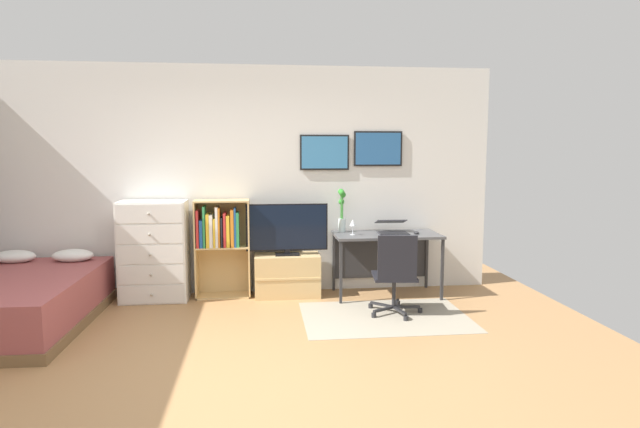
# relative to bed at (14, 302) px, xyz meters

# --- Properties ---
(ground_plane) EXTENTS (7.20, 7.20, 0.00)m
(ground_plane) POSITION_rel_bed_xyz_m (2.14, -1.35, -0.25)
(ground_plane) COLOR #A87A4C
(wall_back_with_posters) EXTENTS (6.12, 0.09, 2.70)m
(wall_back_with_posters) POSITION_rel_bed_xyz_m (2.16, 1.08, 1.10)
(wall_back_with_posters) COLOR silver
(wall_back_with_posters) RESTS_ON ground_plane
(area_rug) EXTENTS (1.70, 1.20, 0.01)m
(area_rug) POSITION_rel_bed_xyz_m (3.66, -0.11, -0.25)
(area_rug) COLOR #9E937F
(area_rug) RESTS_ON ground_plane
(bed) EXTENTS (1.43, 2.07, 0.62)m
(bed) POSITION_rel_bed_xyz_m (0.00, 0.00, 0.00)
(bed) COLOR brown
(bed) RESTS_ON ground_plane
(dresser) EXTENTS (0.75, 0.46, 1.14)m
(dresser) POSITION_rel_bed_xyz_m (1.19, 0.81, 0.32)
(dresser) COLOR white
(dresser) RESTS_ON ground_plane
(bookshelf) EXTENTS (0.63, 0.30, 1.14)m
(bookshelf) POSITION_rel_bed_xyz_m (1.92, 0.87, 0.45)
(bookshelf) COLOR tan
(bookshelf) RESTS_ON ground_plane
(tv_stand) EXTENTS (0.76, 0.41, 0.49)m
(tv_stand) POSITION_rel_bed_xyz_m (2.70, 0.82, -0.00)
(tv_stand) COLOR tan
(tv_stand) RESTS_ON ground_plane
(television) EXTENTS (0.95, 0.16, 0.60)m
(television) POSITION_rel_bed_xyz_m (2.70, 0.80, 0.55)
(television) COLOR black
(television) RESTS_ON tv_stand
(desk) EXTENTS (1.23, 0.63, 0.74)m
(desk) POSITION_rel_bed_xyz_m (3.86, 0.79, 0.36)
(desk) COLOR #4C4C4F
(desk) RESTS_ON ground_plane
(office_chair) EXTENTS (0.57, 0.58, 0.86)m
(office_chair) POSITION_rel_bed_xyz_m (3.77, -0.07, 0.21)
(office_chair) COLOR #232326
(office_chair) RESTS_ON ground_plane
(laptop) EXTENTS (0.37, 0.39, 0.16)m
(laptop) POSITION_rel_bed_xyz_m (3.94, 0.77, 0.55)
(laptop) COLOR #333338
(laptop) RESTS_ON desk
(computer_mouse) EXTENTS (0.06, 0.10, 0.03)m
(computer_mouse) POSITION_rel_bed_xyz_m (4.20, 0.65, 0.51)
(computer_mouse) COLOR #262628
(computer_mouse) RESTS_ON desk
(bamboo_vase) EXTENTS (0.09, 0.11, 0.52)m
(bamboo_vase) POSITION_rel_bed_xyz_m (3.36, 0.89, 0.75)
(bamboo_vase) COLOR silver
(bamboo_vase) RESTS_ON desk
(wine_glass) EXTENTS (0.07, 0.07, 0.18)m
(wine_glass) POSITION_rel_bed_xyz_m (3.45, 0.66, 0.62)
(wine_glass) COLOR silver
(wine_glass) RESTS_ON desk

